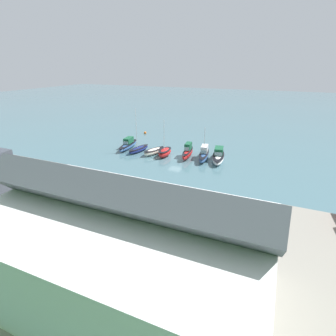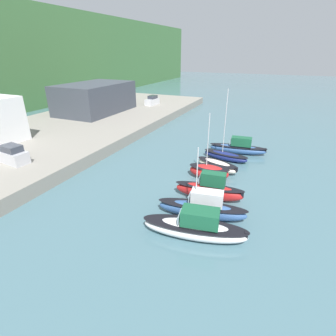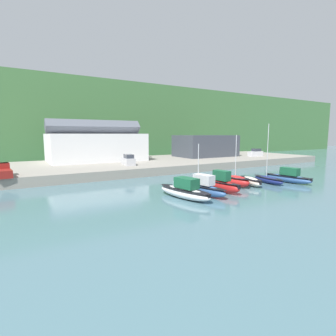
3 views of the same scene
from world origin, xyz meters
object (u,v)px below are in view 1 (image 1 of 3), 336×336
at_px(parked_car_0, 155,199).
at_px(mooring_buoy_0, 145,133).
at_px(moored_boat_5, 139,149).
at_px(moored_boat_6, 128,145).
at_px(moored_boat_0, 218,156).
at_px(moored_boat_4, 154,151).
at_px(moored_boat_2, 188,152).
at_px(moored_boat_3, 165,152).
at_px(moored_boat_1, 204,154).

xyz_separation_m(parked_car_0, mooring_buoy_0, (20.88, -36.22, -2.19)).
height_order(moored_boat_5, moored_boat_6, moored_boat_5).
bearing_deg(moored_boat_0, moored_boat_4, -2.62).
bearing_deg(moored_boat_4, parked_car_0, 135.60).
relative_size(moored_boat_0, mooring_buoy_0, 13.38).
bearing_deg(moored_boat_6, moored_boat_0, 175.11).
bearing_deg(moored_boat_5, parked_car_0, 134.06).
relative_size(moored_boat_2, moored_boat_5, 0.74).
distance_m(moored_boat_3, moored_boat_4, 2.66).
relative_size(moored_boat_6, mooring_buoy_0, 12.69).
distance_m(moored_boat_0, mooring_buoy_0, 26.53).
distance_m(moored_boat_1, moored_boat_2, 3.34).
bearing_deg(mooring_buoy_0, moored_boat_3, 130.15).
bearing_deg(moored_boat_6, moored_boat_1, 174.34).
height_order(moored_boat_3, moored_boat_5, moored_boat_5).
relative_size(moored_boat_6, parked_car_0, 1.89).
relative_size(moored_boat_1, moored_boat_6, 0.98).
xyz_separation_m(moored_boat_5, parked_car_0, (-14.77, 21.85, 1.91)).
xyz_separation_m(moored_boat_1, moored_boat_2, (3.32, 0.30, 0.09)).
xyz_separation_m(moored_boat_1, parked_car_0, (-0.55, 23.00, 1.52)).
bearing_deg(moored_boat_0, moored_boat_2, -4.14).
bearing_deg(moored_boat_4, moored_boat_6, 8.28).
height_order(moored_boat_1, moored_boat_2, moored_boat_1).
bearing_deg(parked_car_0, mooring_buoy_0, -54.11).
distance_m(moored_boat_3, moored_boat_5, 6.44).
relative_size(moored_boat_1, moored_boat_5, 0.87).
xyz_separation_m(moored_boat_4, mooring_buoy_0, (9.89, -14.54, -0.34)).
xyz_separation_m(moored_boat_0, moored_boat_4, (13.27, 1.60, -0.27)).
bearing_deg(moored_boat_3, parked_car_0, 110.45).
bearing_deg(moored_boat_5, moored_boat_3, -174.29).
bearing_deg(moored_boat_0, moored_boat_3, 0.67).
height_order(moored_boat_3, parked_car_0, moored_boat_3).
bearing_deg(moored_boat_5, moored_boat_6, -8.89).
height_order(moored_boat_1, moored_boat_4, moored_boat_1).
bearing_deg(moored_boat_2, moored_boat_0, 179.49).
bearing_deg(moored_boat_3, moored_boat_6, -10.31).
distance_m(moored_boat_2, moored_boat_3, 4.69).
xyz_separation_m(moored_boat_1, moored_boat_3, (7.81, 1.63, -0.11)).
relative_size(moored_boat_3, moored_boat_5, 0.81).
height_order(moored_boat_3, moored_boat_6, moored_boat_3).
relative_size(moored_boat_2, moored_boat_3, 0.92).
distance_m(moored_boat_2, moored_boat_4, 7.21).
bearing_deg(moored_boat_4, moored_boat_0, -154.41).
distance_m(moored_boat_0, moored_boat_5, 17.11).
bearing_deg(moored_boat_6, mooring_buoy_0, -83.68).
relative_size(moored_boat_1, moored_boat_2, 1.16).
xyz_separation_m(moored_boat_5, mooring_buoy_0, (6.11, -14.36, -0.28)).
bearing_deg(moored_boat_1, moored_boat_0, 176.42).
height_order(moored_boat_2, moored_boat_6, moored_boat_2).
distance_m(moored_boat_1, moored_boat_3, 7.98).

